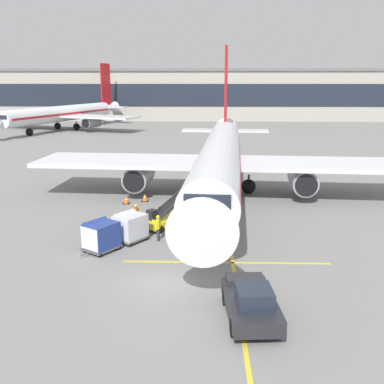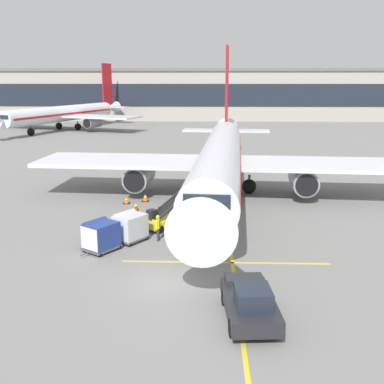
% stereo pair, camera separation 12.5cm
% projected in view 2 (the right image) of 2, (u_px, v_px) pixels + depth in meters
% --- Properties ---
extents(ground_plane, '(600.00, 600.00, 0.00)m').
position_uv_depth(ground_plane, '(161.00, 283.00, 23.57)').
color(ground_plane, slate).
extents(parked_airplane, '(33.63, 42.87, 14.30)m').
position_uv_depth(parked_airplane, '(220.00, 158.00, 40.84)').
color(parked_airplane, silver).
rests_on(parked_airplane, ground).
extents(belt_loader, '(4.42, 4.85, 2.96)m').
position_uv_depth(belt_loader, '(168.00, 215.00, 32.49)').
color(belt_loader, gold).
rests_on(belt_loader, ground).
extents(baggage_cart_lead, '(2.45, 2.70, 1.91)m').
position_uv_depth(baggage_cart_lead, '(130.00, 226.00, 29.48)').
color(baggage_cart_lead, '#515156').
rests_on(baggage_cart_lead, ground).
extents(baggage_cart_second, '(2.45, 2.70, 1.91)m').
position_uv_depth(baggage_cart_second, '(101.00, 235.00, 27.80)').
color(baggage_cart_second, '#515156').
rests_on(baggage_cart_second, ground).
extents(pushback_tug, '(2.43, 4.55, 1.83)m').
position_uv_depth(pushback_tug, '(250.00, 303.00, 19.73)').
color(pushback_tug, '#232328').
rests_on(pushback_tug, ground).
extents(ground_crew_by_loader, '(0.32, 0.56, 1.74)m').
position_uv_depth(ground_crew_by_loader, '(158.00, 226.00, 29.51)').
color(ground_crew_by_loader, '#333847').
rests_on(ground_crew_by_loader, ground).
extents(ground_crew_by_carts, '(0.34, 0.55, 1.74)m').
position_uv_depth(ground_crew_by_carts, '(136.00, 214.00, 32.11)').
color(ground_crew_by_carts, black).
rests_on(ground_crew_by_carts, ground).
extents(safety_cone_engine_keepout, '(0.57, 0.57, 0.65)m').
position_uv_depth(safety_cone_engine_keepout, '(127.00, 200.00, 38.67)').
color(safety_cone_engine_keepout, black).
rests_on(safety_cone_engine_keepout, ground).
extents(safety_cone_wingtip, '(0.60, 0.60, 0.68)m').
position_uv_depth(safety_cone_wingtip, '(145.00, 197.00, 39.42)').
color(safety_cone_wingtip, black).
rests_on(safety_cone_wingtip, ground).
extents(apron_guidance_line_lead_in, '(0.20, 110.00, 0.01)m').
position_uv_depth(apron_guidance_line_lead_in, '(223.00, 197.00, 40.87)').
color(apron_guidance_line_lead_in, yellow).
rests_on(apron_guidance_line_lead_in, ground).
extents(apron_guidance_line_stop_bar, '(12.00, 0.20, 0.01)m').
position_uv_depth(apron_guidance_line_stop_bar, '(226.00, 263.00, 26.16)').
color(apron_guidance_line_stop_bar, yellow).
rests_on(apron_guidance_line_stop_bar, ground).
extents(terminal_building, '(145.92, 15.52, 13.19)m').
position_uv_depth(terminal_building, '(195.00, 94.00, 122.11)').
color(terminal_building, '#A8A399').
rests_on(terminal_building, ground).
extents(distant_airplane, '(33.45, 40.47, 14.18)m').
position_uv_depth(distant_airplane, '(65.00, 114.00, 95.22)').
color(distant_airplane, silver).
rests_on(distant_airplane, ground).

